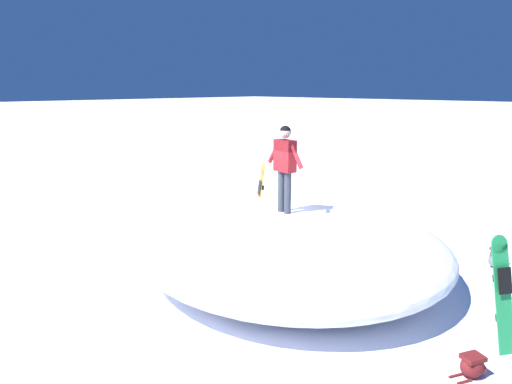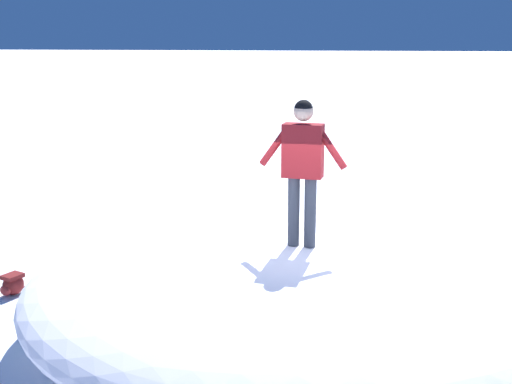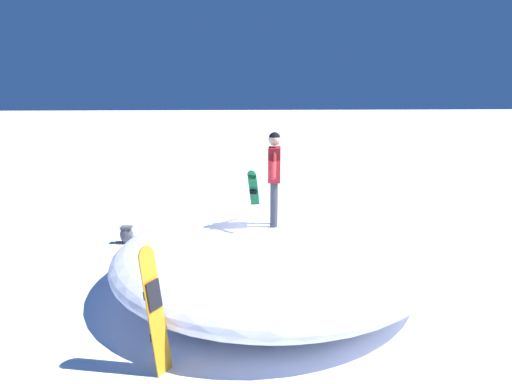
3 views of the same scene
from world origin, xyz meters
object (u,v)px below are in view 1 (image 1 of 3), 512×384
(snowboarder_standing, at_px, (285,161))
(snowboard_secondary_upright, at_px, (503,292))
(backpack_near, at_px, (496,257))
(snowboard_primary_upright, at_px, (260,194))
(backpack_far, at_px, (473,366))

(snowboarder_standing, height_order, snowboard_secondary_upright, snowboarder_standing)
(snowboarder_standing, distance_m, backpack_near, 4.96)
(backpack_near, bearing_deg, snowboard_secondary_upright, -71.30)
(snowboard_secondary_upright, relative_size, backpack_near, 3.32)
(snowboard_primary_upright, height_order, snowboard_secondary_upright, snowboard_primary_upright)
(backpack_near, bearing_deg, backpack_far, -75.07)
(snowboarder_standing, relative_size, snowboard_primary_upright, 1.01)
(snowboarder_standing, bearing_deg, backpack_far, -13.96)
(backpack_far, bearing_deg, snowboarder_standing, 166.04)
(snowboard_secondary_upright, distance_m, backpack_near, 3.57)
(backpack_far, bearing_deg, snowboard_secondary_upright, 91.92)
(snowboard_primary_upright, bearing_deg, snowboarder_standing, -36.93)
(snowboard_secondary_upright, xyz_separation_m, backpack_near, (-1.13, 3.33, -0.63))
(backpack_near, relative_size, backpack_far, 0.97)
(snowboard_secondary_upright, bearing_deg, snowboard_primary_upright, 163.83)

